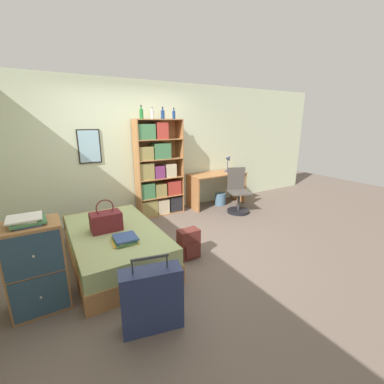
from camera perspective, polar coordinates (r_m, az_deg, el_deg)
name	(u,v)px	position (r m, az deg, el deg)	size (l,w,h in m)	color
ground_plane	(167,247)	(4.02, -5.59, -12.08)	(14.00, 14.00, 0.00)	#66564C
wall_back	(129,151)	(5.13, -13.91, 8.82)	(10.00, 0.09, 2.60)	beige
bed	(116,245)	(3.72, -16.63, -11.21)	(1.11, 1.88, 0.46)	#A36B3D
handbag	(106,221)	(3.59, -18.57, -6.14)	(0.39, 0.24, 0.43)	maroon
book_stack_on_bed	(125,239)	(3.24, -14.66, -10.09)	(0.34, 0.32, 0.06)	gold
suitcase	(152,299)	(2.54, -8.94, -22.46)	(0.58, 0.32, 0.73)	navy
dresser	(37,267)	(3.08, -31.20, -14.02)	(0.52, 0.43, 0.91)	#A36B3D
magazine_pile_on_dresser	(27,220)	(2.91, -32.85, -5.27)	(0.33, 0.33, 0.07)	#334C84
bookcase	(157,173)	(5.15, -7.70, 4.11)	(0.94, 0.33, 1.89)	#A36B3D
bottle_green	(141,114)	(4.98, -11.18, 16.72)	(0.07, 0.07, 0.24)	#1E6B2D
bottle_brown	(152,114)	(5.05, -8.84, 16.68)	(0.06, 0.06, 0.21)	#B7BCC1
bottle_clear	(163,114)	(5.09, -6.53, 16.78)	(0.07, 0.07, 0.22)	navy
bottle_blue	(174,115)	(5.18, -4.06, 16.76)	(0.06, 0.06, 0.21)	navy
desk	(217,182)	(5.81, 5.54, 2.13)	(1.31, 0.55, 0.74)	#A36B3D
desk_lamp	(229,160)	(5.95, 8.14, 6.98)	(0.17, 0.12, 0.39)	navy
desk_chair	(238,198)	(5.45, 10.14, -1.35)	(0.53, 0.53, 0.93)	black
backpack	(189,244)	(3.64, -0.72, -11.47)	(0.29, 0.21, 0.42)	#56231E
waste_bin	(220,199)	(5.90, 6.29, -1.54)	(0.25, 0.25, 0.27)	slate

